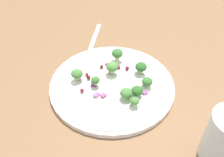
# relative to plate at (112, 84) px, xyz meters

# --- Properties ---
(ground_plane) EXTENTS (1.80, 1.80, 0.02)m
(ground_plane) POSITION_rel_plate_xyz_m (0.02, -0.02, -0.02)
(ground_plane) COLOR brown
(plate) EXTENTS (0.29, 0.29, 0.02)m
(plate) POSITION_rel_plate_xyz_m (0.00, 0.00, 0.00)
(plate) COLOR white
(plate) RESTS_ON ground_plane
(dressing_pool) EXTENTS (0.17, 0.17, 0.00)m
(dressing_pool) POSITION_rel_plate_xyz_m (0.00, 0.00, 0.00)
(dressing_pool) COLOR white
(dressing_pool) RESTS_ON plate
(broccoli_floret_0) EXTENTS (0.02, 0.02, 0.02)m
(broccoli_floret_0) POSITION_rel_plate_xyz_m (0.07, -0.03, 0.02)
(broccoli_floret_0) COLOR #9EC684
(broccoli_floret_0) RESTS_ON plate
(broccoli_floret_1) EXTENTS (0.02, 0.02, 0.02)m
(broccoli_floret_1) POSITION_rel_plate_xyz_m (0.03, -0.08, 0.02)
(broccoli_floret_1) COLOR #ADD18E
(broccoli_floret_1) RESTS_ON plate
(broccoli_floret_2) EXTENTS (0.03, 0.03, 0.03)m
(broccoli_floret_2) POSITION_rel_plate_xyz_m (0.07, 0.02, 0.02)
(broccoli_floret_2) COLOR #9EC684
(broccoli_floret_2) RESTS_ON plate
(broccoli_floret_3) EXTENTS (0.02, 0.02, 0.02)m
(broccoli_floret_3) POSITION_rel_plate_xyz_m (-0.04, -0.00, 0.02)
(broccoli_floret_3) COLOR #9EC684
(broccoli_floret_3) RESTS_ON plate
(broccoli_floret_4) EXTENTS (0.03, 0.03, 0.03)m
(broccoli_floret_4) POSITION_rel_plate_xyz_m (0.04, -0.05, 0.02)
(broccoli_floret_4) COLOR #ADD18E
(broccoli_floret_4) RESTS_ON plate
(broccoli_floret_5) EXTENTS (0.03, 0.03, 0.03)m
(broccoli_floret_5) POSITION_rel_plate_xyz_m (-0.08, 0.03, 0.02)
(broccoli_floret_5) COLOR #9EC684
(broccoli_floret_5) RESTS_ON plate
(broccoli_floret_6) EXTENTS (0.03, 0.03, 0.03)m
(broccoli_floret_6) POSITION_rel_plate_xyz_m (0.02, -0.05, 0.02)
(broccoli_floret_6) COLOR #9EC684
(broccoli_floret_6) RESTS_ON plate
(broccoli_floret_7) EXTENTS (0.03, 0.03, 0.03)m
(broccoli_floret_7) POSITION_rel_plate_xyz_m (0.01, 0.03, 0.03)
(broccoli_floret_7) COLOR #9EC684
(broccoli_floret_7) RESTS_ON plate
(broccoli_floret_8) EXTENTS (0.03, 0.03, 0.03)m
(broccoli_floret_8) POSITION_rel_plate_xyz_m (0.03, 0.08, 0.03)
(broccoli_floret_8) COLOR #ADD18E
(broccoli_floret_8) RESTS_ON plate
(cranberry_0) EXTENTS (0.01, 0.01, 0.01)m
(cranberry_0) POSITION_rel_plate_xyz_m (-0.05, 0.04, 0.01)
(cranberry_0) COLOR maroon
(cranberry_0) RESTS_ON plate
(cranberry_1) EXTENTS (0.01, 0.01, 0.01)m
(cranberry_1) POSITION_rel_plate_xyz_m (-0.05, 0.02, 0.01)
(cranberry_1) COLOR maroon
(cranberry_1) RESTS_ON plate
(cranberry_2) EXTENTS (0.01, 0.01, 0.01)m
(cranberry_2) POSITION_rel_plate_xyz_m (-0.01, 0.06, 0.01)
(cranberry_2) COLOR maroon
(cranberry_2) RESTS_ON plate
(cranberry_3) EXTENTS (0.01, 0.01, 0.01)m
(cranberry_3) POSITION_rel_plate_xyz_m (0.03, 0.05, 0.01)
(cranberry_3) COLOR maroon
(cranberry_3) RESTS_ON plate
(cranberry_4) EXTENTS (0.01, 0.01, 0.01)m
(cranberry_4) POSITION_rel_plate_xyz_m (0.05, 0.04, 0.01)
(cranberry_4) COLOR maroon
(cranberry_4) RESTS_ON plate
(cranberry_5) EXTENTS (0.01, 0.01, 0.01)m
(cranberry_5) POSITION_rel_plate_xyz_m (-0.07, -0.02, 0.01)
(cranberry_5) COLOR maroon
(cranberry_5) RESTS_ON plate
(cranberry_6) EXTENTS (0.01, 0.01, 0.01)m
(cranberry_6) POSITION_rel_plate_xyz_m (0.00, 0.03, 0.01)
(cranberry_6) COLOR maroon
(cranberry_6) RESTS_ON plate
(onion_bit_0) EXTENTS (0.02, 0.02, 0.00)m
(onion_bit_0) POSITION_rel_plate_xyz_m (-0.04, -0.03, 0.01)
(onion_bit_0) COLOR #A35B93
(onion_bit_0) RESTS_ON plate
(onion_bit_1) EXTENTS (0.01, 0.01, 0.01)m
(onion_bit_1) POSITION_rel_plate_xyz_m (-0.03, -0.04, 0.01)
(onion_bit_1) COLOR #934C84
(onion_bit_1) RESTS_ON plate
(onion_bit_2) EXTENTS (0.01, 0.01, 0.00)m
(onion_bit_2) POSITION_rel_plate_xyz_m (-0.07, 0.03, 0.01)
(onion_bit_2) COLOR #A35B93
(onion_bit_2) RESTS_ON plate
(onion_bit_3) EXTENTS (0.02, 0.02, 0.00)m
(onion_bit_3) POSITION_rel_plate_xyz_m (-0.04, 0.00, 0.01)
(onion_bit_3) COLOR #843D75
(onion_bit_3) RESTS_ON plate
(onion_bit_4) EXTENTS (0.01, 0.01, 0.01)m
(onion_bit_4) POSITION_rel_plate_xyz_m (0.00, 0.07, 0.01)
(onion_bit_4) COLOR #843D75
(onion_bit_4) RESTS_ON plate
(onion_bit_5) EXTENTS (0.02, 0.01, 0.01)m
(onion_bit_5) POSITION_rel_plate_xyz_m (0.06, -0.05, 0.01)
(onion_bit_5) COLOR #934C84
(onion_bit_5) RESTS_ON plate
(fork) EXTENTS (0.08, 0.18, 0.01)m
(fork) POSITION_rel_plate_xyz_m (-0.02, 0.18, -0.01)
(fork) COLOR silver
(fork) RESTS_ON ground_plane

